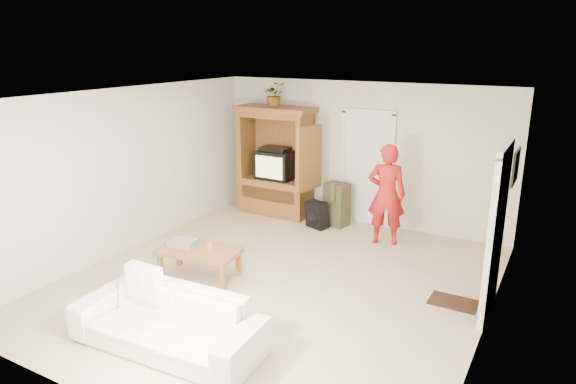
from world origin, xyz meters
name	(u,v)px	position (x,y,z in m)	size (l,w,h in m)	color
floor	(277,282)	(0.00, 0.00, 0.00)	(6.00, 6.00, 0.00)	tan
ceiling	(276,96)	(0.00, 0.00, 2.60)	(6.00, 6.00, 0.00)	white
wall_back	(360,154)	(0.00, 3.00, 1.30)	(5.50, 5.50, 0.00)	silver
wall_front	(98,280)	(0.00, -3.00, 1.30)	(5.50, 5.50, 0.00)	silver
wall_left	(128,170)	(-2.75, 0.00, 1.30)	(6.00, 6.00, 0.00)	silver
wall_right	(494,229)	(2.75, 0.00, 1.30)	(6.00, 6.00, 0.00)	silver
armoire	(277,168)	(-1.58, 2.66, 0.91)	(1.82, 1.14, 2.10)	brown
door_back	(366,170)	(0.15, 2.97, 1.02)	(0.85, 0.05, 2.04)	white
doorway_right	(497,235)	(2.73, 0.60, 1.02)	(0.05, 0.90, 2.04)	black
framed_picture	(516,167)	(2.73, 1.90, 1.60)	(0.03, 0.60, 0.48)	black
doormat	(453,302)	(2.30, 0.60, 0.01)	(0.60, 0.40, 0.02)	#382316
plant	(274,94)	(-1.60, 2.63, 2.33)	(0.41, 0.35, 0.45)	#4C7238
man	(387,194)	(0.82, 2.17, 0.85)	(0.62, 0.41, 1.70)	red
sofa	(167,321)	(-0.23, -1.98, 0.32)	(2.17, 0.85, 0.63)	white
coffee_table	(199,253)	(-1.06, -0.39, 0.37)	(1.23, 0.79, 0.43)	#996334
towel	(183,243)	(-1.35, -0.39, 0.47)	(0.38, 0.28, 0.08)	#FB5358
candle	(210,246)	(-0.90, -0.34, 0.48)	(0.08, 0.08, 0.10)	tan
backpack_black	(317,215)	(-0.50, 2.27, 0.24)	(0.39, 0.23, 0.48)	black
backpack_olive	(337,204)	(-0.26, 2.59, 0.40)	(0.42, 0.31, 0.80)	#47442B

